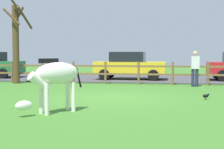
{
  "coord_description": "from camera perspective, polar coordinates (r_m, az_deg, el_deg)",
  "views": [
    {
      "loc": [
        1.89,
        -11.59,
        1.55
      ],
      "look_at": [
        -0.11,
        0.85,
        0.75
      ],
      "focal_mm": 54.49,
      "sensor_mm": 36.0,
      "label": 1
    }
  ],
  "objects": [
    {
      "name": "bare_tree",
      "position": [
        17.9,
        -15.79,
        5.45
      ],
      "size": [
        1.19,
        1.21,
        4.21
      ],
      "color": "#513A23",
      "rests_on": "ground_plane"
    },
    {
      "name": "zebra",
      "position": [
        8.85,
        -9.63,
        -0.46
      ],
      "size": [
        1.41,
        1.58,
        1.41
      ],
      "color": "white",
      "rests_on": "ground_plane"
    },
    {
      "name": "visitor_near_fence",
      "position": [
        16.03,
        13.76,
        1.24
      ],
      "size": [
        0.38,
        0.26,
        1.64
      ],
      "color": "#232847",
      "rests_on": "ground_plane"
    },
    {
      "name": "paddock_fence",
      "position": [
        16.75,
        1.67,
        0.52
      ],
      "size": [
        21.54,
        0.11,
        1.12
      ],
      "color": "brown",
      "rests_on": "ground_plane"
    },
    {
      "name": "crow_on_grass",
      "position": [
        11.71,
        15.47,
        -3.48
      ],
      "size": [
        0.21,
        0.1,
        0.2
      ],
      "color": "black",
      "rests_on": "ground_plane"
    },
    {
      "name": "parked_car_yellow",
      "position": [
        19.35,
        3.0,
        1.54
      ],
      "size": [
        4.04,
        1.96,
        1.56
      ],
      "color": "yellow",
      "rests_on": "parking_asphalt"
    },
    {
      "name": "parking_asphalt",
      "position": [
        21.03,
        3.97,
        -0.53
      ],
      "size": [
        28.0,
        7.4,
        0.05
      ],
      "primitive_type": "cube",
      "color": "#47474C",
      "rests_on": "ground_plane"
    },
    {
      "name": "ground_plane",
      "position": [
        11.84,
        -0.11,
        -3.88
      ],
      "size": [
        60.0,
        60.0,
        0.0
      ],
      "primitive_type": "plane",
      "color": "#3D7528"
    }
  ]
}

